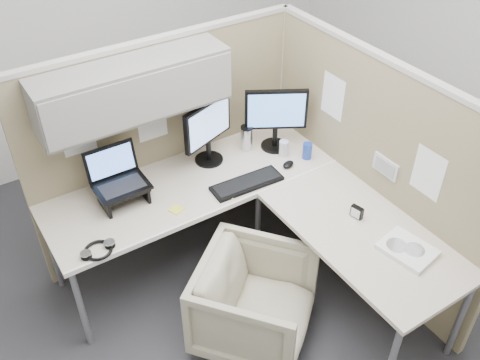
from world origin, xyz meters
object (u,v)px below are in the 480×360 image
desk (254,208)px  office_chair (255,299)px  monitor_left (208,128)px  keyboard (247,183)px

desk → office_chair: bearing=-122.3°
monitor_left → keyboard: monitor_left is taller
monitor_left → keyboard: bearing=-99.0°
keyboard → monitor_left: bearing=103.8°
monitor_left → desk: bearing=-109.5°
desk → monitor_left: (-0.00, 0.56, 0.32)m
office_chair → monitor_left: monitor_left is taller
desk → office_chair: desk is taller
office_chair → monitor_left: (0.24, 0.95, 0.66)m
keyboard → office_chair: bearing=-115.9°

